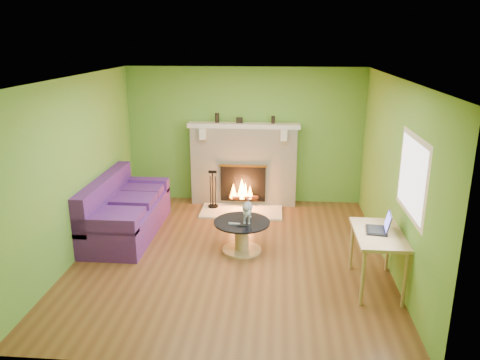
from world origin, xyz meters
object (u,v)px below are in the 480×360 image
at_px(sofa, 123,212).
at_px(desk, 378,239).
at_px(cat, 247,210).
at_px(coffee_table, 242,234).

bearing_deg(sofa, desk, -20.40).
relative_size(desk, cat, 1.92).
distance_m(coffee_table, cat, 0.38).
distance_m(sofa, desk, 4.07).
relative_size(sofa, desk, 2.06).
bearing_deg(coffee_table, desk, -26.88).
height_order(sofa, coffee_table, sofa).
bearing_deg(cat, sofa, 168.16).
bearing_deg(sofa, coffee_table, -14.02).
xyz_separation_m(coffee_table, desk, (1.81, -0.92, 0.39)).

